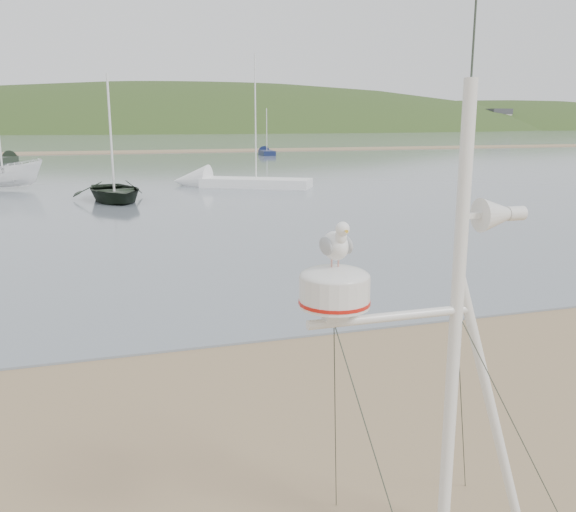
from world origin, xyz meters
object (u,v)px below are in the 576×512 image
object	(u,v)px
sailboat_blue_far	(265,152)
sailboat_dark_mid	(6,159)
boat_dark	(112,151)
sailboat_white_near	(218,182)
boat_white	(0,150)
mast_rig	(445,449)

from	to	relation	value
sailboat_blue_far	sailboat_dark_mid	bearing A→B (deg)	-168.49
boat_dark	sailboat_white_near	bearing A→B (deg)	31.43
boat_white	sailboat_white_near	distance (m)	11.89
sailboat_blue_far	sailboat_dark_mid	xyz separation A→B (m)	(-25.87, -5.27, -0.00)
boat_dark	sailboat_blue_far	bearing A→B (deg)	55.15
sailboat_blue_far	sailboat_white_near	size ratio (longest dim) A/B	0.68
boat_white	sailboat_blue_far	distance (m)	37.55
sailboat_white_near	sailboat_dark_mid	distance (m)	30.03
mast_rig	sailboat_blue_far	world-z (taller)	sailboat_blue_far
boat_dark	boat_white	world-z (taller)	boat_dark
boat_white	sailboat_white_near	world-z (taller)	sailboat_white_near
mast_rig	sailboat_dark_mid	bearing A→B (deg)	100.22
mast_rig	sailboat_white_near	xyz separation A→B (m)	(4.10, 30.93, -0.89)
sailboat_blue_far	sailboat_dark_mid	size ratio (longest dim) A/B	0.84
mast_rig	boat_dark	size ratio (longest dim) A/B	1.05
sailboat_blue_far	sailboat_dark_mid	world-z (taller)	sailboat_dark_mid
boat_dark	sailboat_white_near	distance (m)	8.10
boat_white	sailboat_blue_far	size ratio (longest dim) A/B	0.78
sailboat_white_near	sailboat_dark_mid	xyz separation A→B (m)	(-14.43, 26.33, 0.00)
sailboat_blue_far	boat_white	bearing A→B (deg)	-127.86
sailboat_blue_far	mast_rig	bearing A→B (deg)	-103.96
mast_rig	sailboat_blue_far	size ratio (longest dim) A/B	0.90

